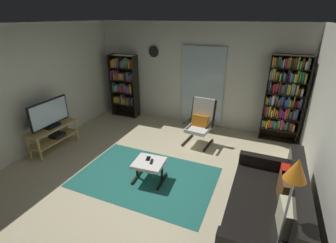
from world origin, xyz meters
The scene contains 16 objects.
ground_plane centered at (0.00, 0.00, 0.00)m, with size 7.02×7.02×0.00m, color beige.
wall_back centered at (0.00, 2.90, 1.30)m, with size 5.60×0.06×2.60m, color silver.
wall_left centered at (-2.70, 0.00, 1.30)m, with size 0.06×6.00×2.60m, color silver.
glass_door_panel centered at (0.25, 2.83, 1.05)m, with size 1.10×0.01×2.00m, color silver.
area_rug centered at (0.01, 0.13, 0.00)m, with size 2.47×1.64×0.01m, color #22695F.
tv_stand centered at (-2.32, 0.28, 0.35)m, with size 0.41×1.13×0.54m.
television centered at (-2.31, 0.27, 0.82)m, with size 0.20×0.96×0.59m.
bookshelf_near_tv centered at (-1.97, 2.62, 0.94)m, with size 0.79×0.30×1.75m.
bookshelf_near_sofa centered at (2.18, 2.69, 1.08)m, with size 0.81×0.30×1.98m.
leather_sofa centered at (2.08, -0.22, 0.31)m, with size 0.91×1.92×0.88m.
lounge_armchair centered at (0.52, 1.84, 0.53)m, with size 0.61×0.70×1.02m.
ottoman centered at (0.10, 0.09, 0.31)m, with size 0.56×0.52×0.38m.
tv_remote centered at (0.15, 0.09, 0.39)m, with size 0.04×0.14×0.02m, color black.
cell_phone centered at (0.05, 0.16, 0.39)m, with size 0.07×0.14×0.01m, color black.
floor_lamp_by_sofa centered at (2.17, -0.95, 1.27)m, with size 0.22×0.22×1.56m.
wall_clock centered at (-1.11, 2.82, 1.85)m, with size 0.29×0.03×0.29m.
Camera 1 is at (1.82, -3.09, 2.72)m, focal length 25.89 mm.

